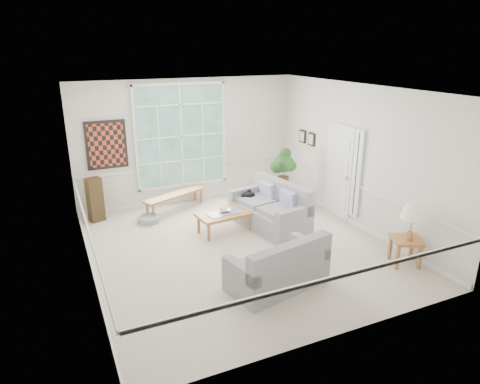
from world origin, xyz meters
The scene contains 24 objects.
floor centered at (0.00, 0.00, -0.01)m, with size 5.50×6.00×0.01m, color #BAAE9F.
ceiling centered at (0.00, 0.00, 3.00)m, with size 5.50×6.00×0.02m, color white.
wall_back centered at (0.00, 3.00, 1.50)m, with size 5.50×0.02×3.00m, color silver.
wall_front centered at (0.00, -3.00, 1.50)m, with size 5.50×0.02×3.00m, color silver.
wall_left centered at (-2.75, 0.00, 1.50)m, with size 0.02×6.00×3.00m, color silver.
wall_right centered at (2.75, 0.00, 1.50)m, with size 0.02×6.00×3.00m, color silver.
window_back centered at (-0.20, 2.96, 1.65)m, with size 2.30×0.08×2.40m, color white.
entry_door centered at (2.71, 0.60, 1.05)m, with size 0.08×0.90×2.10m, color white.
door_sidelight centered at (2.71, -0.03, 1.15)m, with size 0.08×0.26×1.90m, color white.
wall_art centered at (-1.95, 2.95, 1.60)m, with size 0.90×0.06×1.10m, color maroon.
wall_frame_near centered at (2.71, 1.75, 1.55)m, with size 0.04×0.26×0.32m, color black.
wall_frame_far centered at (2.71, 2.15, 1.55)m, with size 0.04×0.26×0.32m, color black.
loveseat_right centered at (0.98, 0.62, 0.48)m, with size 0.92×1.78×0.97m, color gray.
loveseat_front centered at (-0.03, -1.54, 0.43)m, with size 1.60×0.83×0.86m, color gray.
coffee_table centered at (0.01, 0.78, 0.21)m, with size 1.14×0.62×0.42m, color #A46633.
pewter_bowl centered at (0.03, 0.83, 0.46)m, with size 0.29×0.29×0.07m, color #A4A4A9.
window_bench centered at (-0.57, 2.46, 0.19)m, with size 1.66×0.32×0.39m, color #A46633.
end_table centered at (1.85, 1.65, 0.26)m, with size 0.51×0.51×0.51m, color #A46633.
houseplant centered at (1.89, 1.63, 0.97)m, with size 0.53×0.53×0.91m, color #20481C, non-canonical shape.
side_table centered at (2.40, -1.85, 0.25)m, with size 0.49×0.49×0.50m, color #A46633.
table_lamp centered at (2.39, -1.91, 0.84)m, with size 0.40×0.40×0.69m, color silver, non-canonical shape.
pet_bed centered at (-1.33, 1.97, 0.07)m, with size 0.48×0.48×0.14m, color gray.
floor_speaker centered at (-2.36, 2.52, 0.50)m, with size 0.31×0.24×1.00m, color #372714.
cat centered at (0.76, 1.22, 0.57)m, with size 0.33×0.23×0.16m, color black.
Camera 1 is at (-3.11, -6.87, 3.72)m, focal length 32.00 mm.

